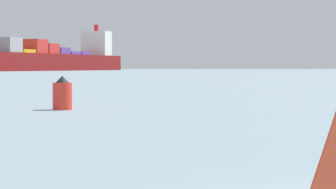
% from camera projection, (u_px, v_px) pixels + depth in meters
% --- Properties ---
extents(cargo_ship, '(33.75, 208.41, 40.62)m').
position_uv_depth(cargo_ship, '(55.00, 58.00, 570.87)').
color(cargo_ship, maroon).
rests_on(cargo_ship, ground_plane).
extents(channel_buoy, '(1.38, 1.38, 2.42)m').
position_uv_depth(channel_buoy, '(62.00, 94.00, 51.21)').
color(channel_buoy, red).
rests_on(channel_buoy, ground_plane).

